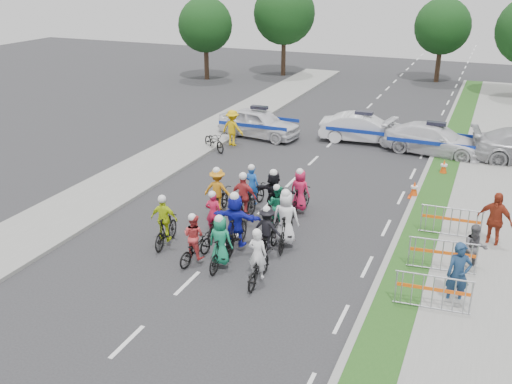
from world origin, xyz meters
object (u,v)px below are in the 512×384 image
at_px(rider_4, 267,234).
at_px(spectator_1, 474,249).
at_px(rider_10, 218,196).
at_px(spectator_0, 458,274).
at_px(rider_1, 221,247).
at_px(cone_1, 444,168).
at_px(rider_12, 252,193).
at_px(marshal_hiviz, 233,128).
at_px(tree_0, 205,25).
at_px(parked_bike, 214,141).
at_px(rider_13, 300,196).
at_px(police_car_1, 363,128).
at_px(rider_0, 258,264).
at_px(rider_3, 165,226).
at_px(police_car_0, 259,123).
at_px(cone_0, 414,190).
at_px(rider_9, 244,203).
at_px(barrier_0, 433,294).
at_px(rider_7, 286,224).
at_px(tree_4, 442,26).
at_px(rider_11, 274,198).
at_px(rider_8, 277,212).
at_px(tree_3, 284,14).
at_px(barrier_1, 442,257).
at_px(rider_5, 236,225).
at_px(rider_6, 214,222).
at_px(police_car_2, 435,139).
at_px(barrier_2, 451,223).
at_px(rider_2, 195,243).

bearing_deg(rider_4, spectator_1, -166.32).
height_order(rider_10, spectator_0, rider_10).
distance_m(rider_1, cone_1, 12.37).
height_order(rider_12, marshal_hiviz, marshal_hiviz).
bearing_deg(tree_0, parked_bike, -61.26).
height_order(rider_13, police_car_1, rider_13).
xyz_separation_m(rider_0, rider_3, (-3.70, 0.97, 0.12)).
bearing_deg(rider_13, police_car_0, -52.19).
height_order(rider_12, cone_0, rider_12).
height_order(rider_9, rider_12, rider_9).
xyz_separation_m(marshal_hiviz, barrier_0, (11.24, -11.51, -0.35)).
relative_size(rider_7, tree_4, 0.33).
relative_size(rider_11, police_car_1, 0.44).
bearing_deg(cone_0, rider_7, -118.60).
distance_m(rider_3, rider_8, 3.90).
height_order(police_car_1, parked_bike, police_car_1).
bearing_deg(barrier_0, rider_3, 175.85).
bearing_deg(barrier_0, tree_3, 117.03).
bearing_deg(barrier_0, rider_1, 179.99).
relative_size(marshal_hiviz, tree_3, 0.25).
xyz_separation_m(rider_0, rider_4, (-0.43, 1.76, 0.08)).
height_order(rider_13, marshal_hiviz, marshal_hiviz).
xyz_separation_m(barrier_0, cone_0, (-1.66, 7.99, -0.22)).
xyz_separation_m(cone_1, tree_3, (-14.83, 19.61, 4.55)).
xyz_separation_m(rider_11, spectator_1, (6.89, -1.26, -0.04)).
relative_size(rider_11, barrier_1, 0.96).
relative_size(rider_5, police_car_0, 0.46).
bearing_deg(cone_1, barrier_0, -85.53).
relative_size(spectator_0, tree_3, 0.25).
height_order(rider_9, cone_0, rider_9).
bearing_deg(rider_13, rider_6, 62.91).
bearing_deg(barrier_1, rider_6, -176.66).
xyz_separation_m(rider_9, barrier_0, (6.90, -3.28, -0.18)).
relative_size(rider_7, police_car_2, 0.42).
height_order(cone_1, tree_0, tree_0).
xyz_separation_m(rider_11, barrier_1, (6.05, -1.77, -0.25)).
bearing_deg(rider_4, tree_4, -91.34).
xyz_separation_m(rider_1, rider_7, (1.32, 2.08, 0.09)).
relative_size(rider_7, barrier_0, 1.02).
bearing_deg(spectator_0, police_car_0, 110.69).
relative_size(rider_8, barrier_2, 0.85).
relative_size(rider_0, rider_6, 0.99).
xyz_separation_m(police_car_2, spectator_0, (2.20, -13.42, 0.20)).
height_order(rider_7, spectator_1, rider_7).
bearing_deg(police_car_1, rider_5, 168.65).
distance_m(rider_7, rider_10, 3.51).
xyz_separation_m(rider_12, marshal_hiviz, (-4.08, 6.92, 0.33)).
relative_size(rider_9, marshal_hiviz, 1.05).
bearing_deg(tree_3, parked_bike, -78.93).
xyz_separation_m(rider_2, police_car_2, (5.47, 14.08, 0.09)).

